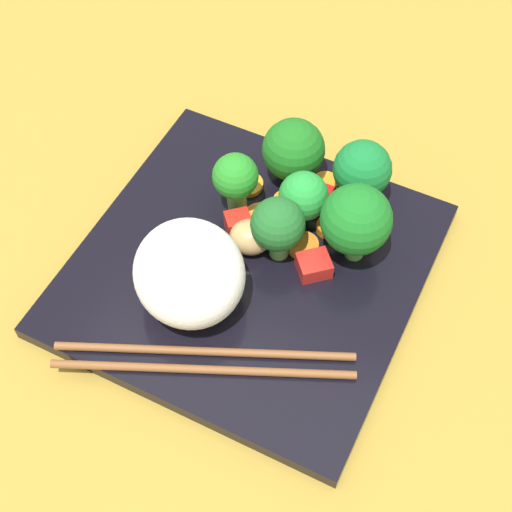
% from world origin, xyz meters
% --- Properties ---
extents(ground_plane, '(1.10, 1.10, 0.02)m').
position_xyz_m(ground_plane, '(0.00, 0.00, -0.01)').
color(ground_plane, olive).
extents(square_plate, '(0.27, 0.27, 0.01)m').
position_xyz_m(square_plate, '(0.00, 0.00, 0.01)').
color(square_plate, black).
rests_on(square_plate, ground_plane).
extents(rice_mound, '(0.12, 0.12, 0.07)m').
position_xyz_m(rice_mound, '(0.03, 0.05, 0.05)').
color(rice_mound, white).
rests_on(rice_mound, square_plate).
extents(broccoli_floret_0, '(0.06, 0.06, 0.07)m').
position_xyz_m(broccoli_floret_0, '(-0.07, -0.05, 0.06)').
color(broccoli_floret_0, '#569C42').
rests_on(broccoli_floret_0, square_plate).
extents(broccoli_floret_1, '(0.04, 0.04, 0.06)m').
position_xyz_m(broccoli_floret_1, '(-0.02, -0.06, 0.05)').
color(broccoli_floret_1, '#70AB48').
rests_on(broccoli_floret_1, square_plate).
extents(broccoli_floret_2, '(0.05, 0.05, 0.06)m').
position_xyz_m(broccoli_floret_2, '(0.01, -0.10, 0.05)').
color(broccoli_floret_2, '#70B75A').
rests_on(broccoli_floret_2, square_plate).
extents(broccoli_floret_3, '(0.05, 0.05, 0.06)m').
position_xyz_m(broccoli_floret_3, '(-0.05, -0.10, 0.05)').
color(broccoli_floret_3, '#80AD53').
rests_on(broccoli_floret_3, square_plate).
extents(broccoli_floret_4, '(0.04, 0.04, 0.06)m').
position_xyz_m(broccoli_floret_4, '(-0.01, -0.02, 0.05)').
color(broccoli_floret_4, '#65A14B').
rests_on(broccoli_floret_4, square_plate).
extents(broccoli_floret_5, '(0.04, 0.04, 0.06)m').
position_xyz_m(broccoli_floret_5, '(0.04, -0.05, 0.05)').
color(broccoli_floret_5, '#5D944B').
rests_on(broccoli_floret_5, square_plate).
extents(carrot_slice_0, '(0.04, 0.04, 0.01)m').
position_xyz_m(carrot_slice_0, '(0.01, -0.05, 0.02)').
color(carrot_slice_0, orange).
rests_on(carrot_slice_0, square_plate).
extents(carrot_slice_1, '(0.03, 0.03, 0.01)m').
position_xyz_m(carrot_slice_1, '(-0.02, -0.11, 0.02)').
color(carrot_slice_1, orange).
rests_on(carrot_slice_1, square_plate).
extents(carrot_slice_2, '(0.04, 0.04, 0.00)m').
position_xyz_m(carrot_slice_2, '(0.04, -0.07, 0.01)').
color(carrot_slice_2, orange).
rests_on(carrot_slice_2, square_plate).
extents(carrot_slice_3, '(0.03, 0.03, 0.01)m').
position_xyz_m(carrot_slice_3, '(0.00, -0.07, 0.02)').
color(carrot_slice_3, orange).
rests_on(carrot_slice_3, square_plate).
extents(carrot_slice_4, '(0.03, 0.03, 0.01)m').
position_xyz_m(carrot_slice_4, '(-0.03, -0.03, 0.02)').
color(carrot_slice_4, orange).
rests_on(carrot_slice_4, square_plate).
extents(carrot_slice_5, '(0.03, 0.03, 0.01)m').
position_xyz_m(carrot_slice_5, '(-0.04, -0.06, 0.02)').
color(carrot_slice_5, orange).
rests_on(carrot_slice_5, square_plate).
extents(pepper_chunk_0, '(0.03, 0.03, 0.02)m').
position_xyz_m(pepper_chunk_0, '(-0.07, -0.07, 0.02)').
color(pepper_chunk_0, red).
rests_on(pepper_chunk_0, square_plate).
extents(pepper_chunk_1, '(0.03, 0.03, 0.02)m').
position_xyz_m(pepper_chunk_1, '(0.02, -0.03, 0.02)').
color(pepper_chunk_1, red).
rests_on(pepper_chunk_1, square_plate).
extents(pepper_chunk_3, '(0.03, 0.03, 0.01)m').
position_xyz_m(pepper_chunk_3, '(-0.05, -0.02, 0.02)').
color(pepper_chunk_3, red).
rests_on(pepper_chunk_3, square_plate).
extents(pepper_chunk_4, '(0.03, 0.02, 0.01)m').
position_xyz_m(pepper_chunk_4, '(-0.02, -0.08, 0.02)').
color(pepper_chunk_4, red).
rests_on(pepper_chunk_4, square_plate).
extents(chicken_piece_2, '(0.05, 0.04, 0.03)m').
position_xyz_m(chicken_piece_2, '(0.01, -0.02, 0.03)').
color(chicken_piece_2, tan).
rests_on(chicken_piece_2, square_plate).
extents(chopstick_pair, '(0.21, 0.11, 0.01)m').
position_xyz_m(chopstick_pair, '(-0.01, 0.09, 0.02)').
color(chopstick_pair, brown).
rests_on(chopstick_pair, square_plate).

